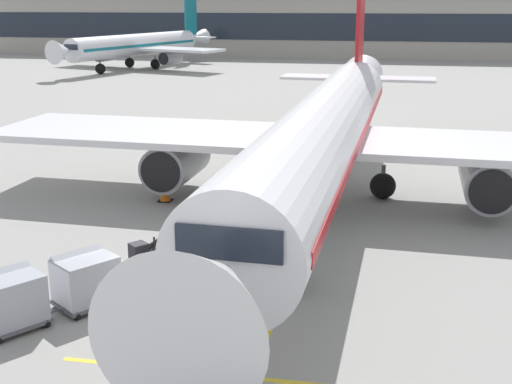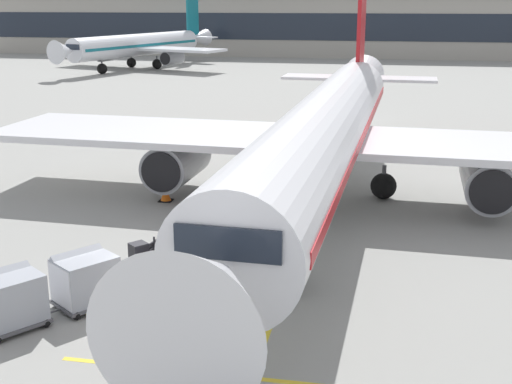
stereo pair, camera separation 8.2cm
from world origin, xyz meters
name	(u,v)px [view 1 (the left image)]	position (x,y,z in m)	size (l,w,h in m)	color
ground_plane	(161,302)	(0.00, 0.00, 0.00)	(600.00, 600.00, 0.00)	gray
parked_airplane	(326,131)	(4.46, 13.55, 3.69)	(36.05, 46.34, 15.37)	white
belt_loader	(171,253)	(-0.41, 2.55, 0.82)	(4.41, 4.99, 2.70)	silver
baggage_cart_lead	(85,279)	(-2.42, -0.75, 1.00)	(2.47, 2.68, 1.91)	#515156
baggage_cart_second	(10,299)	(-4.08, -2.71, 1.00)	(2.47, 2.68, 1.91)	#515156
ground_crew_by_loader	(94,277)	(-2.18, -0.55, 1.00)	(0.50, 0.40, 1.74)	#514C42
ground_crew_by_carts	(175,281)	(0.66, -0.37, 1.00)	(0.36, 0.54, 1.74)	black
ground_crew_marshaller	(106,269)	(-2.06, 0.18, 1.00)	(0.55, 0.34, 1.74)	black
safety_cone_engine_keepout	(165,194)	(-3.71, 11.76, 0.38)	(0.69, 0.69, 0.77)	black
safety_cone_wingtip	(185,219)	(-1.49, 7.96, 0.36)	(0.66, 0.66, 0.74)	black
apron_guidance_line_lead_in	(315,204)	(4.05, 12.71, 0.00)	(0.20, 110.00, 0.01)	yellow
apron_guidance_line_stop_bar	(265,379)	(4.43, -4.21, 0.00)	(12.00, 0.20, 0.01)	yellow
terminal_building	(289,25)	(-11.44, 111.33, 5.52)	(115.72, 18.78, 11.14)	#A8A399
distant_airplane	(139,45)	(-29.70, 78.34, 3.48)	(27.84, 35.25, 12.50)	silver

